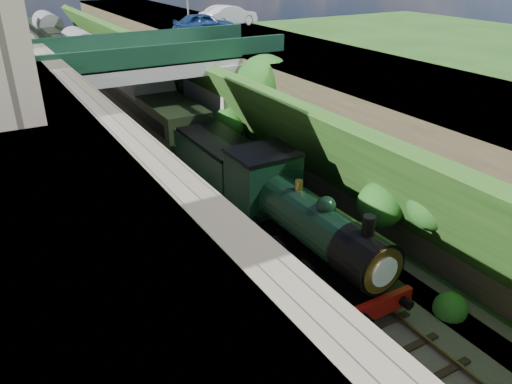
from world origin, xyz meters
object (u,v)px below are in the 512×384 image
at_px(car_silver, 229,16).
at_px(tender, 220,168).
at_px(car_blue, 204,23).
at_px(locomotive, 300,222).
at_px(tree, 265,87).
at_px(road_bridge, 157,89).

bearing_deg(car_silver, tender, 135.46).
height_order(car_blue, locomotive, car_blue).
height_order(car_blue, car_silver, car_silver).
xyz_separation_m(tree, tender, (-4.71, -3.27, -3.03)).
height_order(car_silver, locomotive, car_silver).
bearing_deg(car_blue, road_bridge, 141.24).
bearing_deg(car_silver, locomotive, 143.17).
xyz_separation_m(car_blue, car_silver, (3.79, 3.17, 0.06)).
bearing_deg(road_bridge, locomotive, -89.06).
distance_m(tree, locomotive, 11.95).
xyz_separation_m(tree, car_blue, (1.17, 11.01, 2.39)).
relative_size(road_bridge, car_silver, 3.11).
bearing_deg(tree, car_blue, 83.93).
bearing_deg(tender, car_blue, 67.60).
bearing_deg(tree, locomotive, -113.91).
height_order(car_silver, tender, car_silver).
bearing_deg(locomotive, car_blue, 74.79).
bearing_deg(tender, tree, 34.73).
distance_m(car_blue, car_silver, 4.94).
height_order(car_blue, tender, car_blue).
bearing_deg(tree, tender, -145.27).
xyz_separation_m(tree, car_silver, (4.96, 14.18, 2.45)).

